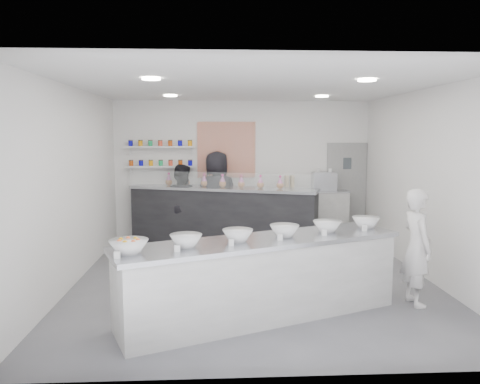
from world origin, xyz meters
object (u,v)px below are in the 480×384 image
back_bar (223,216)px  espresso_ledge (314,215)px  prep_counter (261,278)px  espresso_machine (324,182)px  woman_prep (417,247)px  staff_right (217,197)px  staff_left (181,204)px

back_bar → espresso_ledge: 2.03m
prep_counter → espresso_ledge: espresso_ledge is taller
prep_counter → back_bar: 3.94m
back_bar → espresso_machine: espresso_machine is taller
back_bar → espresso_machine: (2.19, 0.40, 0.66)m
woman_prep → staff_right: 4.64m
back_bar → staff_right: size_ratio=2.01×
staff_left → staff_right: 0.77m
woman_prep → back_bar: bearing=31.5°
prep_counter → staff_right: 4.22m
espresso_ledge → woman_prep: woman_prep is taller
prep_counter → back_bar: back_bar is taller
prep_counter → staff_right: size_ratio=1.89×
espresso_ledge → staff_left: bearing=-176.9°
staff_left → woman_prep: bearing=148.3°
back_bar → woman_prep: (2.53, -3.56, 0.18)m
woman_prep → staff_right: staff_right is taller
woman_prep → staff_right: (-2.65, 3.81, 0.19)m
espresso_machine → espresso_ledge: bearing=180.0°
espresso_ledge → woman_prep: (0.54, -3.96, 0.24)m
back_bar → staff_right: (-0.12, 0.25, 0.37)m
espresso_ledge → espresso_machine: bearing=0.0°
staff_left → staff_right: bearing=-163.5°
espresso_ledge → espresso_machine: (0.20, 0.00, 0.73)m
espresso_ledge → woman_prep: size_ratio=0.93×
staff_left → espresso_ledge: bearing=-160.5°
prep_counter → espresso_machine: 4.73m
espresso_machine → staff_right: 2.34m
espresso_ledge → staff_right: staff_right is taller
woman_prep → staff_right: size_ratio=0.81×
staff_left → espresso_machine: bearing=-160.7°
espresso_ledge → staff_right: (-2.11, -0.15, 0.43)m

